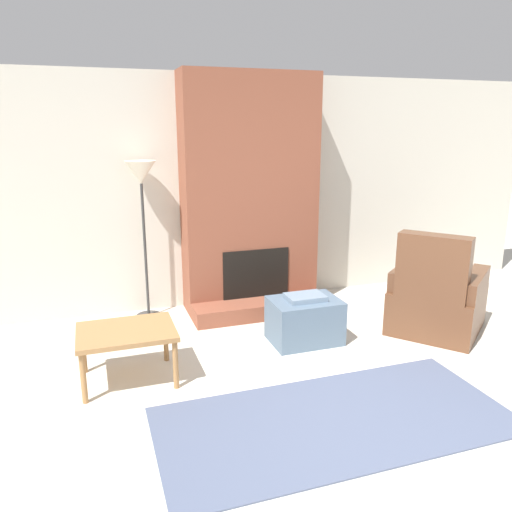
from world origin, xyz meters
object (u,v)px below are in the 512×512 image
Objects in this scene: side_table at (126,336)px; floor_lamp_left at (141,184)px; ottoman at (305,320)px; armchair at (436,302)px.

floor_lamp_left is (0.33, 1.39, 1.06)m from side_table.
side_table is (-1.69, -0.24, 0.17)m from ottoman.
floor_lamp_left is at bearing 24.38° from armchair.
floor_lamp_left is at bearing 76.70° from side_table.
armchair is 1.59× the size of side_table.
armchair is 0.73× the size of floor_lamp_left.
ottoman is at bearing 42.47° from armchair.
ottoman is 1.37m from armchair.
side_table is 0.46× the size of floor_lamp_left.
armchair reaches higher than ottoman.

